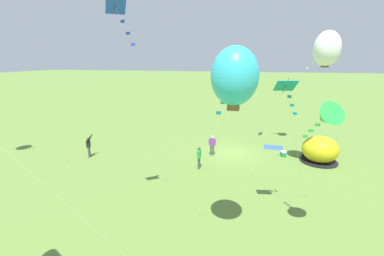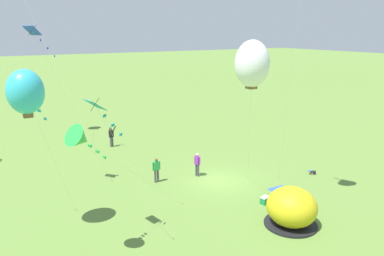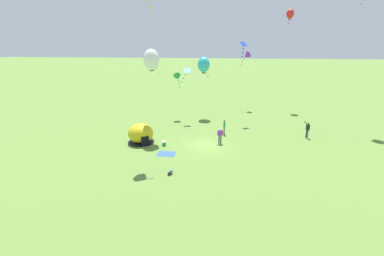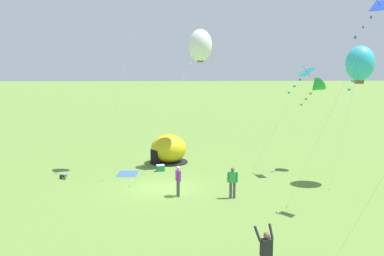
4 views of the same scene
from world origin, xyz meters
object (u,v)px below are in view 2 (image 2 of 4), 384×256
toddler_crawling (312,172)px  kite_cyan (25,92)px  person_flying_kite (111,136)px  kite_white (252,64)px  kite_green (81,139)px  kite_blue (37,37)px  person_with_toddler (156,169)px  person_center_field (197,163)px  popup_tent (292,208)px  kite_teal (99,110)px  cooler_box (265,200)px

toddler_crawling → kite_cyan: bearing=85.6°
person_flying_kite → kite_white: 18.90m
person_flying_kite → kite_white: size_ratio=0.20×
kite_green → kite_blue: kite_blue is taller
person_with_toddler → kite_green: (-6.52, 6.45, 4.73)m
person_center_field → kite_white: size_ratio=0.18×
toddler_crawling → popup_tent: bearing=124.1°
person_flying_kite → kite_green: kite_green is taller
person_with_toddler → person_flying_kite: size_ratio=0.91×
kite_blue → kite_teal: bearing=-170.4°
kite_teal → kite_blue: bearing=9.6°
toddler_crawling → kite_green: size_ratio=0.08×
person_with_toddler → person_center_field: bearing=-99.0°
kite_blue → kite_white: 12.78m
person_center_field → kite_white: 10.77m
popup_tent → kite_cyan: (5.87, 11.58, 6.30)m
popup_tent → person_with_toddler: size_ratio=1.63×
person_flying_kite → toddler_crawling: bearing=-143.5°
cooler_box → kite_cyan: size_ratio=0.07×
kite_white → toddler_crawling: bearing=-68.4°
kite_teal → person_center_field: bearing=-60.2°
popup_tent → person_flying_kite: 18.59m
kite_green → kite_white: (-1.44, -7.80, 2.83)m
kite_cyan → kite_white: (-4.92, -9.31, 1.23)m
cooler_box → kite_cyan: 14.38m
toddler_crawling → kite_cyan: size_ratio=0.07×
person_center_field → person_flying_kite: size_ratio=0.91×
kite_green → toddler_crawling: bearing=-82.9°
kite_green → kite_teal: (1.39, -1.27, 0.81)m
cooler_box → person_center_field: (5.82, 1.17, 0.74)m
cooler_box → person_flying_kite: bearing=14.7°
person_with_toddler → kite_cyan: kite_cyan is taller
popup_tent → person_center_field: bearing=4.5°
person_center_field → person_with_toddler: size_ratio=1.00×
toddler_crawling → kite_blue: kite_blue is taller
person_with_toddler → kite_blue: size_ratio=0.17×
cooler_box → toddler_crawling: size_ratio=1.10×
cooler_box → kite_teal: size_ratio=0.08×
cooler_box → kite_cyan: bearing=75.0°
kite_cyan → kite_white: kite_white is taller
cooler_box → kite_teal: 11.30m
person_with_toddler → cooler_box: bearing=-146.7°
kite_blue → kite_cyan: 5.89m
kite_green → kite_teal: bearing=-42.4°
toddler_crawling → kite_green: (-2.08, 16.69, 5.51)m
kite_green → kite_white: size_ratio=0.74×
person_center_field → kite_cyan: (-2.57, 10.92, 6.33)m
cooler_box → kite_teal: (1.16, 9.32, 6.28)m
popup_tent → kite_white: kite_white is taller
person_with_toddler → kite_teal: kite_teal is taller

